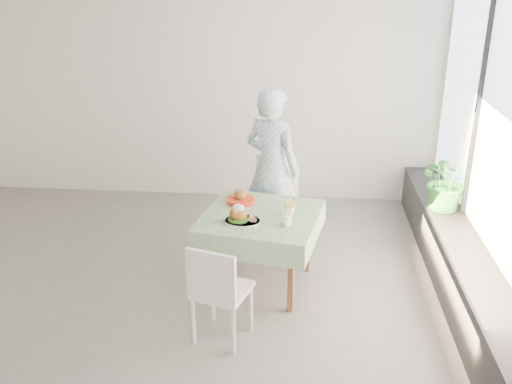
# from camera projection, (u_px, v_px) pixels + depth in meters

# --- Properties ---
(floor) EXTENTS (6.00, 6.00, 0.00)m
(floor) POSITION_uv_depth(u_px,v_px,m) (163.00, 291.00, 5.45)
(floor) COLOR slate
(floor) RESTS_ON ground
(wall_back) EXTENTS (6.00, 0.02, 2.80)m
(wall_back) POSITION_uv_depth(u_px,v_px,m) (203.00, 92.00, 7.25)
(wall_back) COLOR white
(wall_back) RESTS_ON ground
(wall_front) EXTENTS (6.00, 0.02, 2.80)m
(wall_front) POSITION_uv_depth(u_px,v_px,m) (14.00, 316.00, 2.62)
(wall_front) COLOR white
(wall_front) RESTS_ON ground
(wall_right) EXTENTS (0.02, 5.00, 2.80)m
(wall_right) POSITION_uv_depth(u_px,v_px,m) (510.00, 161.00, 4.69)
(wall_right) COLOR white
(wall_right) RESTS_ON ground
(window_pane) EXTENTS (0.01, 4.80, 2.18)m
(window_pane) POSITION_uv_depth(u_px,v_px,m) (511.00, 131.00, 4.60)
(window_pane) COLOR #D1E0F9
(window_pane) RESTS_ON ground
(window_ledge) EXTENTS (0.40, 4.80, 0.50)m
(window_ledge) POSITION_uv_depth(u_px,v_px,m) (466.00, 281.00, 5.13)
(window_ledge) COLOR black
(window_ledge) RESTS_ON ground
(cafe_table) EXTENTS (1.22, 1.22, 0.74)m
(cafe_table) POSITION_uv_depth(u_px,v_px,m) (261.00, 242.00, 5.40)
(cafe_table) COLOR brown
(cafe_table) RESTS_ON ground
(chair_far) EXTENTS (0.47, 0.47, 0.99)m
(chair_far) POSITION_uv_depth(u_px,v_px,m) (276.00, 221.00, 6.21)
(chair_far) COLOR white
(chair_far) RESTS_ON ground
(chair_near) EXTENTS (0.52, 0.52, 0.88)m
(chair_near) POSITION_uv_depth(u_px,v_px,m) (222.00, 309.00, 4.67)
(chair_near) COLOR white
(chair_near) RESTS_ON ground
(diner) EXTENTS (0.77, 0.69, 1.77)m
(diner) POSITION_uv_depth(u_px,v_px,m) (272.00, 169.00, 6.06)
(diner) COLOR #87BAD8
(diner) RESTS_ON ground
(main_dish) EXTENTS (0.33, 0.33, 0.17)m
(main_dish) POSITION_uv_depth(u_px,v_px,m) (240.00, 216.00, 5.12)
(main_dish) COLOR white
(main_dish) RESTS_ON cafe_table
(juice_cup_orange) EXTENTS (0.10, 0.10, 0.29)m
(juice_cup_orange) POSITION_uv_depth(u_px,v_px,m) (289.00, 208.00, 5.27)
(juice_cup_orange) COLOR white
(juice_cup_orange) RESTS_ON cafe_table
(juice_cup_lemonade) EXTENTS (0.10, 0.10, 0.29)m
(juice_cup_lemonade) POSITION_uv_depth(u_px,v_px,m) (286.00, 219.00, 5.05)
(juice_cup_lemonade) COLOR white
(juice_cup_lemonade) RESTS_ON cafe_table
(second_dish) EXTENTS (0.28, 0.28, 0.13)m
(second_dish) POSITION_uv_depth(u_px,v_px,m) (240.00, 199.00, 5.55)
(second_dish) COLOR #B72C12
(second_dish) RESTS_ON cafe_table
(potted_plant) EXTENTS (0.62, 0.56, 0.64)m
(potted_plant) POSITION_uv_depth(u_px,v_px,m) (448.00, 181.00, 5.90)
(potted_plant) COLOR #2E812B
(potted_plant) RESTS_ON window_ledge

